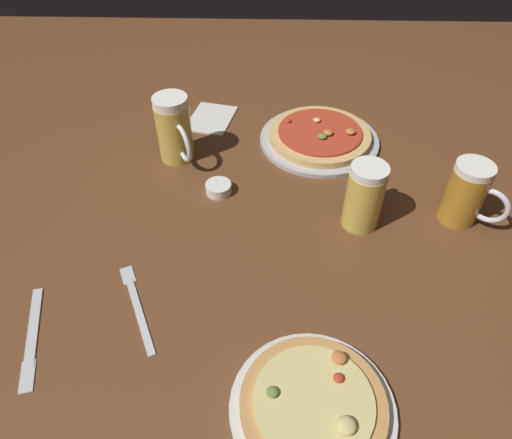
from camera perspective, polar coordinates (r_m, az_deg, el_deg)
name	(u,v)px	position (r m, az deg, el deg)	size (l,w,h in m)	color
ground_plane	(256,230)	(1.05, 0.00, -1.37)	(2.40, 2.40, 0.03)	brown
pizza_plate_near	(313,406)	(0.79, 7.08, -21.90)	(0.27, 0.27, 0.05)	silver
pizza_plate_far	(320,137)	(1.29, 7.87, 10.10)	(0.33, 0.33, 0.05)	#B2B2B7
beer_mug_dark	(175,130)	(1.20, -10.06, 10.91)	(0.10, 0.14, 0.17)	gold
beer_mug_amber	(467,194)	(1.11, 24.69, 2.91)	(0.12, 0.11, 0.15)	#B27A23
beer_mug_pale	(365,195)	(1.02, 13.35, 2.92)	(0.09, 0.13, 0.16)	gold
ramekin_sauce	(219,188)	(1.12, -4.67, 3.90)	(0.06, 0.06, 0.03)	white
napkin_folded	(211,118)	(1.39, -5.58, 12.43)	(0.12, 0.16, 0.01)	silver
fork_left	(137,305)	(0.92, -14.55, -10.23)	(0.11, 0.21, 0.01)	silver
knife_right	(32,337)	(0.95, -26.02, -12.93)	(0.08, 0.22, 0.01)	silver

